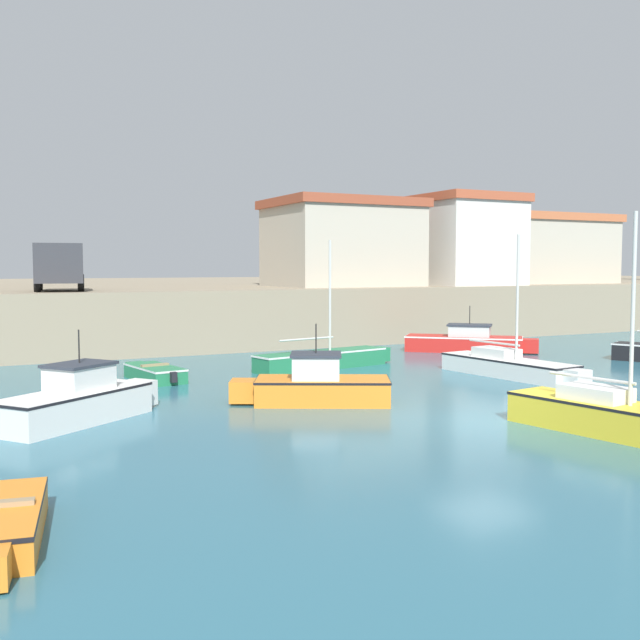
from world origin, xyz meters
TOP-DOWN VIEW (x-y plane):
  - ground_plane at (0.00, 0.00)m, footprint 200.00×200.00m
  - quay_seawall at (0.00, 38.10)m, footprint 120.00×40.00m
  - sailboat_white_0 at (6.21, 6.23)m, footprint 2.10×6.50m
  - motorboat_red_1 at (9.94, 13.58)m, footprint 5.59×5.23m
  - dinghy_green_2 at (-6.09, 11.46)m, footprint 1.70×3.82m
  - motorboat_white_4 at (-9.75, 4.96)m, footprint 4.91×4.08m
  - sailboat_yellow_5 at (1.92, -2.74)m, footprint 2.41×6.25m
  - sailboat_green_6 at (0.98, 11.51)m, footprint 6.64×2.40m
  - motorboat_orange_8 at (-2.80, 4.56)m, footprint 4.96×3.48m
  - mooring_buoy at (-9.87, 8.92)m, footprint 0.61×0.61m
  - harbor_shed_near_wharf at (24.00, 23.56)m, footprint 8.88×6.41m
  - harbor_shed_mid_row at (16.00, 22.14)m, footprint 5.81×6.58m
  - harbor_shed_far_end at (8.00, 22.98)m, footprint 8.23×6.74m
  - truck_on_quay at (-8.06, 21.17)m, footprint 2.70×4.55m

SIDE VIEW (x-z plane):
  - ground_plane at x=0.00m, z-range 0.00..0.00m
  - dinghy_green_2 at x=-6.09m, z-range -0.01..0.60m
  - mooring_buoy at x=-9.87m, z-range 0.00..0.61m
  - sailboat_green_6 at x=0.98m, z-range -2.23..3.04m
  - sailboat_white_0 at x=6.21m, z-range -2.26..3.11m
  - sailboat_yellow_5 at x=1.92m, z-range -2.27..3.25m
  - motorboat_red_1 at x=9.94m, z-range -0.62..1.64m
  - motorboat_orange_8 at x=-2.80m, z-range -0.67..1.78m
  - motorboat_white_4 at x=-9.75m, z-range -0.66..1.84m
  - quay_seawall at x=0.00m, z-range 0.00..3.02m
  - truck_on_quay at x=-8.06m, z-range 3.14..5.34m
  - harbor_shed_near_wharf at x=24.00m, z-range 3.04..7.69m
  - harbor_shed_far_end at x=8.00m, z-range 3.04..8.08m
  - harbor_shed_mid_row at x=16.00m, z-range 3.04..8.58m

